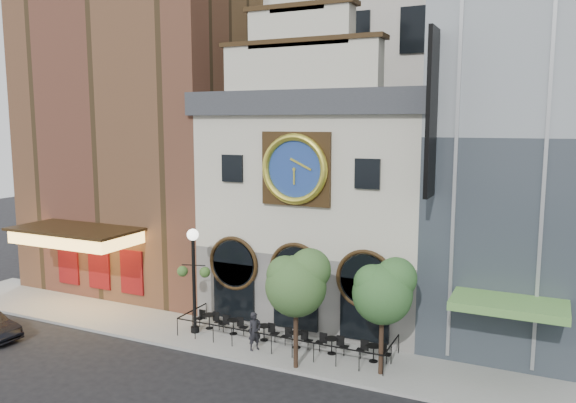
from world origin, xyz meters
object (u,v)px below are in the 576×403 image
Objects in this scene: bistro_5 at (373,352)px; lamppost at (194,269)px; bistro_2 at (264,331)px; tree_right at (384,289)px; bistro_3 at (296,338)px; bistro_4 at (332,344)px; bistro_0 at (209,320)px; bistro_1 at (233,325)px; tree_left at (297,281)px; pedestrian at (255,331)px.

lamppost reaches higher than bistro_5.
tree_right reaches higher than bistro_2.
tree_right is (9.97, -0.56, 0.39)m from lamppost.
bistro_3 is at bearing 167.87° from tree_right.
lamppost is at bearing -176.52° from bistro_4.
bistro_1 is (1.54, -0.15, 0.00)m from bistro_0.
pedestrian is at bearing 161.51° from tree_left.
bistro_2 is 1.84m from bistro_3.
bistro_2 and bistro_4 have the same top height.
bistro_1 and bistro_4 have the same top height.
tree_left reaches higher than pedestrian.
tree_right reaches higher than bistro_1.
bistro_0 is 0.29× the size of lamppost.
bistro_4 is (5.38, -0.16, 0.00)m from bistro_1.
tree_right is at bearing -10.12° from bistro_2.
bistro_3 is at bearing -25.67° from pedestrian.
bistro_3 is 0.30× the size of tree_left.
bistro_1 is 0.87× the size of pedestrian.
lamppost reaches higher than bistro_1.
tree_left is at bearing -37.35° from bistro_2.
bistro_1 and bistro_3 have the same top height.
bistro_5 is at bearing -1.17° from bistro_2.
tree_left is (2.74, -2.09, 3.43)m from bistro_2.
tree_right is at bearing -12.13° from bistro_3.
tree_left is at bearing -25.32° from bistro_1.
pedestrian reaches higher than bistro_2.
lamppost is at bearing -116.36° from bistro_0.
bistro_1 is 3.50m from lamppost.
bistro_4 is 7.85m from lamppost.
bistro_2 is (1.78, -0.05, 0.00)m from bistro_1.
bistro_3 is 0.31× the size of tree_right.
bistro_3 is at bearing -3.39° from bistro_1.
lamppost is 1.06× the size of tree_right.
lamppost is (-3.69, -0.56, 2.86)m from bistro_2.
tree_right reaches higher than bistro_4.
tree_left is at bearing -145.41° from bistro_5.
bistro_3 and bistro_4 have the same top height.
tree_left is (4.52, -2.14, 3.43)m from bistro_1.
tree_right is (3.54, 0.97, -0.17)m from tree_left.
bistro_4 is at bearing -2.58° from bistro_0.
lamppost reaches higher than bistro_4.
bistro_3 is 0.87× the size of pedestrian.
bistro_1 is 1.00× the size of bistro_2.
bistro_4 is 0.30× the size of tree_left.
tree_left reaches higher than bistro_3.
lamppost reaches higher than bistro_0.
pedestrian is at bearing -33.35° from bistro_1.
bistro_2 is 1.31m from pedestrian.
lamppost is at bearing 112.21° from pedestrian.
bistro_0 is 3.33m from bistro_2.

